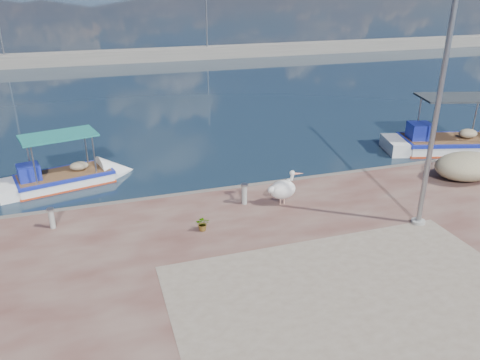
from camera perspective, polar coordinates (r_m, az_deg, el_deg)
The scene contains 11 objects.
ground at distance 13.81m, azimuth 4.95°, elevation -10.91°, with size 1400.00×1400.00×0.00m, color #162635.
quay_patch at distance 11.81m, azimuth 15.52°, elevation -15.45°, with size 9.00×7.00×0.01m, color gray.
breakwater at distance 51.19m, azimuth -13.00°, elevation 14.54°, with size 120.00×2.20×7.50m.
boat_left at distance 20.44m, azimuth -20.67°, elevation -0.02°, with size 5.42×2.85×2.48m.
boat_right at distance 25.22m, azimuth 24.08°, elevation 3.83°, with size 6.87×3.81×3.14m.
pelican at distance 16.24m, azimuth 5.29°, elevation -1.09°, with size 1.25×0.58×1.22m.
lamp_post at distance 15.07m, azimuth 22.57°, elevation 6.31°, with size 0.44×0.96×7.00m.
bollard_near at distance 16.25m, azimuth 0.53°, elevation -1.61°, with size 0.25×0.25×0.76m.
bollard_far at distance 15.85m, azimuth -21.99°, elevation -4.26°, with size 0.23×0.23×0.68m.
potted_plant at distance 14.68m, azimuth -4.53°, elevation -5.30°, with size 0.43×0.37×0.48m, color #33722D.
net_pile_c at distance 20.36m, azimuth 25.93°, elevation 1.52°, with size 2.66×1.90×1.04m, color tan.
Camera 1 is at (-4.62, -10.49, 7.69)m, focal length 35.00 mm.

